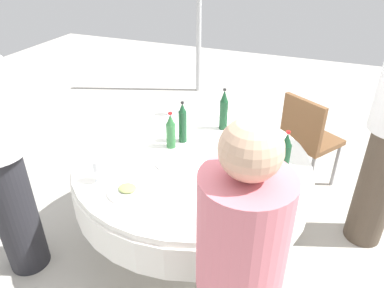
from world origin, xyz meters
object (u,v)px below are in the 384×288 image
Objects in this scene: bottle_green_outer at (171,131)px; dining_table at (192,174)px; plate_west at (128,190)px; plate_far at (238,154)px; plate_near at (250,130)px; bottle_dark_green_inner at (183,123)px; person_inner at (238,282)px; chair_right at (307,136)px; bottle_dark_green_south at (224,111)px; wine_glass_front at (98,167)px; plate_north at (175,162)px; wine_glass_south at (170,104)px; bottle_clear_front at (247,152)px; bottle_dark_green_east at (285,154)px.

dining_table is at bearing -19.24° from bottle_green_outer.
plate_far is at bearing 51.37° from plate_west.
plate_west and plate_near have the same top height.
bottle_dark_green_inner is at bearing -141.97° from plate_near.
person_inner is (0.68, -1.05, -0.09)m from bottle_dark_green_inner.
bottle_dark_green_inner is 1.26m from person_inner.
bottle_dark_green_inner is 0.66m from plate_west.
plate_near is at bearing -93.76° from chair_right.
chair_right is at bearing -125.25° from person_inner.
wine_glass_front is at bearing -117.73° from bottle_dark_green_south.
bottle_green_outer is (-0.18, 0.06, 0.26)m from dining_table.
plate_north is at bearing -146.09° from plate_far.
wine_glass_south is 1.20m from chair_right.
wine_glass_south is at bearing 143.08° from bottle_clear_front.
bottle_dark_green_inner is 0.35× the size of chair_right.
wine_glass_front is at bearing -134.37° from plate_north.
bottle_dark_green_east is 1.26× the size of plate_near.
chair_right is (0.87, 1.47, -0.23)m from plate_west.
wine_glass_front is (-0.98, -0.48, -0.03)m from bottle_dark_green_east.
bottle_dark_green_east is at bearing 2.53° from dining_table.
person_inner is 1.90m from chair_right.
wine_glass_front is (-0.47, -0.90, -0.04)m from bottle_dark_green_south.
bottle_dark_green_south is at bearing 140.37° from bottle_dark_green_east.
bottle_dark_green_east reaches higher than wine_glass_south.
plate_west is 1.01× the size of plate_near.
bottle_clear_front is 1.36× the size of plate_west.
wine_glass_south is at bearing 126.18° from bottle_dark_green_inner.
plate_north is at bearing -59.09° from bottle_green_outer.
bottle_dark_green_east is at bearing -123.76° from person_inner.
plate_west is at bearing -128.63° from plate_far.
person_inner is at bearing -70.44° from bottle_dark_green_south.
chair_right is at bearing 53.50° from wine_glass_front.
plate_north is 1.35m from chair_right.
bottle_dark_green_south is 1.02m from wine_glass_front.
chair_right is at bearing 56.29° from plate_north.
plate_west is at bearing -143.32° from bottle_clear_front.
bottle_dark_green_east is (0.71, -0.14, -0.01)m from bottle_dark_green_inner.
bottle_dark_green_south is 1.37× the size of plate_west.
person_inner is at bearing -56.22° from wine_glass_south.
dining_table is at bearing -50.56° from bottle_dark_green_inner.
bottle_dark_green_south reaches higher than plate_west.
wine_glass_south is 0.53× the size of plate_north.
bottle_dark_green_south reaches higher than dining_table.
plate_west reaches higher than plate_north.
plate_north is (0.33, 0.34, -0.09)m from wine_glass_front.
plate_west is 0.27× the size of chair_right.
wine_glass_south is at bearing 127.23° from dining_table.
plate_north is at bearing -63.05° from wine_glass_south.
bottle_clear_front is at bearing -59.45° from bottle_dark_green_south.
bottle_dark_green_south is 0.21× the size of person_inner.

